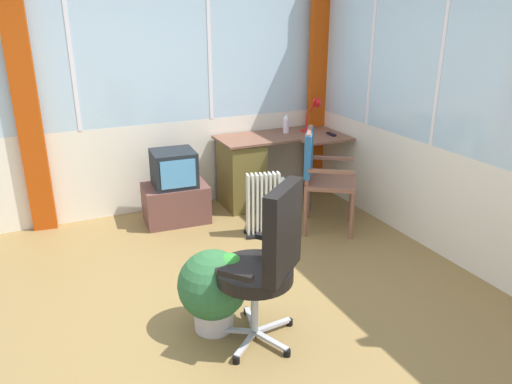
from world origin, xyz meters
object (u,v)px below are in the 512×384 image
at_px(space_heater, 266,204).
at_px(wooden_armchair, 318,167).
at_px(desk, 247,170).
at_px(tv_on_stand, 175,191).
at_px(tv_remote, 331,134).
at_px(spray_bottle, 286,124).
at_px(potted_plant, 215,286).
at_px(desk_lamp, 315,109).
at_px(office_chair, 267,257).

bearing_deg(space_heater, wooden_armchair, -5.22).
bearing_deg(desk, tv_on_stand, -173.30).
height_order(wooden_armchair, space_heater, wooden_armchair).
bearing_deg(space_heater, tv_on_stand, 135.24).
bearing_deg(tv_remote, spray_bottle, 145.61).
bearing_deg(wooden_armchair, potted_plant, -142.18).
height_order(desk_lamp, space_heater, desk_lamp).
xyz_separation_m(office_chair, potted_plant, (-0.25, 0.28, -0.29)).
bearing_deg(office_chair, potted_plant, 132.00).
distance_m(office_chair, space_heater, 1.68).
bearing_deg(spray_bottle, space_heater, -127.73).
bearing_deg(office_chair, desk, 69.35).
relative_size(desk, office_chair, 1.24).
bearing_deg(tv_on_stand, potted_plant, -98.06).
bearing_deg(office_chair, tv_remote, 48.87).
bearing_deg(wooden_armchair, tv_on_stand, 148.92).
distance_m(desk_lamp, space_heater, 1.42).
relative_size(desk, desk_lamp, 3.50).
relative_size(tv_remote, spray_bottle, 0.69).
xyz_separation_m(spray_bottle, wooden_armchair, (-0.12, -0.89, -0.23)).
bearing_deg(tv_on_stand, office_chair, -90.45).
height_order(desk, wooden_armchair, wooden_armchair).
bearing_deg(spray_bottle, wooden_armchair, -97.79).
height_order(office_chair, space_heater, office_chair).
bearing_deg(spray_bottle, tv_remote, -37.23).
height_order(desk, tv_on_stand, desk).
distance_m(desk, office_chair, 2.45).
height_order(desk, office_chair, office_chair).
height_order(desk_lamp, wooden_armchair, desk_lamp).
xyz_separation_m(tv_remote, spray_bottle, (-0.40, 0.31, 0.09)).
bearing_deg(desk, office_chair, -110.65).
relative_size(spray_bottle, wooden_armchair, 0.22).
xyz_separation_m(office_chair, tv_on_stand, (0.02, 2.18, -0.29)).
xyz_separation_m(wooden_armchair, potted_plant, (-1.50, -1.16, -0.31)).
bearing_deg(wooden_armchair, tv_remote, 48.08).
bearing_deg(desk_lamp, spray_bottle, 165.52).
distance_m(spray_bottle, space_heater, 1.20).
bearing_deg(desk_lamp, office_chair, -126.90).
bearing_deg(tv_remote, wooden_armchair, -129.08).
xyz_separation_m(tv_remote, wooden_armchair, (-0.53, -0.59, -0.14)).
xyz_separation_m(desk_lamp, space_heater, (-0.98, -0.76, -0.70)).
distance_m(desk_lamp, spray_bottle, 0.37).
relative_size(wooden_armchair, space_heater, 1.59).
distance_m(desk_lamp, office_chair, 2.84).
relative_size(space_heater, potted_plant, 1.09).
distance_m(desk, tv_remote, 1.01).
bearing_deg(desk_lamp, tv_remote, -70.15).
height_order(wooden_armchair, office_chair, office_chair).
xyz_separation_m(desk, tv_on_stand, (-0.84, -0.10, -0.08)).
distance_m(wooden_armchair, space_heater, 0.62).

